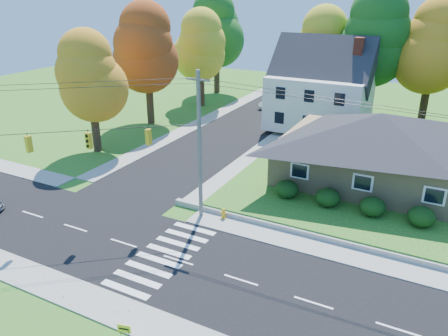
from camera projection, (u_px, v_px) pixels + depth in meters
name	position (u px, v px, depth m)	size (l,w,h in m)	color
ground	(178.00, 261.00, 25.14)	(120.00, 120.00, 0.00)	#3D7923
road_main	(178.00, 260.00, 25.14)	(90.00, 8.00, 0.02)	black
road_cross	(244.00, 126.00, 49.89)	(8.00, 44.00, 0.02)	black
sidewalk_north	(219.00, 222.00, 29.23)	(90.00, 2.00, 0.08)	#9C9A90
sidewalk_south	(122.00, 313.00, 21.02)	(90.00, 2.00, 0.08)	#9C9A90
lawn	(444.00, 172.00, 36.74)	(30.00, 30.00, 0.50)	#3D7923
ranch_house	(377.00, 146.00, 33.62)	(14.60, 10.60, 5.40)	tan
colonial_house	(321.00, 90.00, 46.36)	(10.40, 8.40, 9.60)	silver
hedge_row	(350.00, 202.00, 29.56)	(10.70, 1.70, 1.27)	#163A10
traffic_infrastructure	(186.00, 170.00, 24.36)	(38.10, 10.66, 10.00)	#666059
tree_lot_0	(321.00, 46.00, 50.74)	(6.72, 6.72, 12.51)	#3F2A19
tree_lot_1	(374.00, 38.00, 46.87)	(7.84, 7.84, 14.60)	#3F2A19
tree_lot_2	(434.00, 46.00, 45.38)	(7.28, 7.28, 13.56)	#3F2A19
tree_west_0	(90.00, 76.00, 39.51)	(6.16, 6.16, 11.47)	#3F2A19
tree_west_1	(146.00, 49.00, 47.65)	(7.28, 7.28, 13.56)	#3F2A19
tree_west_2	(201.00, 46.00, 55.68)	(6.72, 6.72, 12.51)	#3F2A19
tree_west_3	(217.00, 29.00, 62.60)	(7.84, 7.84, 14.60)	#3F2A19
white_car	(269.00, 103.00, 57.26)	(1.38, 3.95, 1.30)	silver
fire_hydrant	(223.00, 214.00, 29.56)	(0.45, 0.35, 0.79)	gold
yard_sign	(124.00, 329.00, 19.30)	(0.62, 0.19, 0.79)	black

